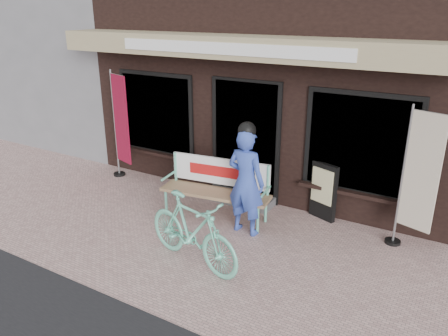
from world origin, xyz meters
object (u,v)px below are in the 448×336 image
Objects in this scene: nobori_red at (120,125)px; bench at (217,184)px; nobori_cream at (417,180)px; person at (246,180)px; bicycle at (192,231)px; menu_stand at (323,191)px.

bench is at bearing 6.42° from nobori_red.
bench is 3.04m from nobori_cream.
person is 1.07× the size of bicycle.
bench is 1.76m from menu_stand.
bench is at bearing -132.11° from menu_stand.
nobori_red is at bearing 170.18° from person.
nobori_cream is 1.57m from menu_stand.
bicycle is at bearing -14.82° from nobori_red.
menu_stand is at bearing 21.98° from nobori_red.
bench reaches higher than menu_stand.
bicycle reaches higher than bench.
bicycle is 3.19m from nobori_cream.
person reaches higher than menu_stand.
nobori_cream is at bearing 21.15° from person.
person is 0.84× the size of nobori_cream.
nobori_cream is (2.96, 0.49, 0.51)m from bench.
bench is 1.05× the size of person.
person is 0.81× the size of nobori_red.
bench is 1.50m from bicycle.
bench is 0.86× the size of nobori_red.
bench is 2.68m from nobori_red.
person reaches higher than bench.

